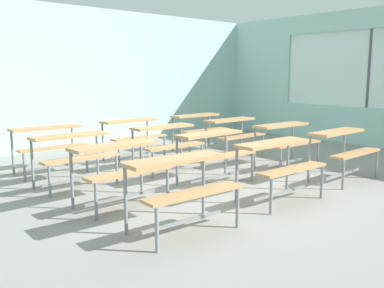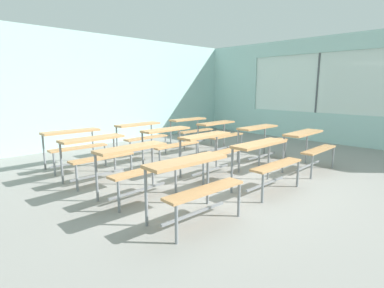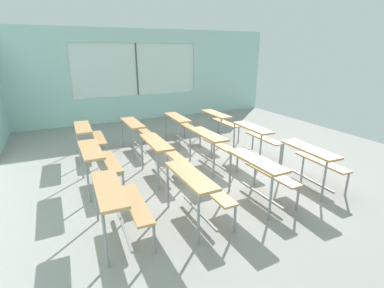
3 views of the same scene
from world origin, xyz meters
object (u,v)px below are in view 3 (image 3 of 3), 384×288
at_px(desk_bench_r1c0, 262,169).
at_px(desk_bench_r0c2, 219,119).
at_px(desk_bench_r0c0, 313,157).
at_px(desk_bench_r2c0, 198,184).
at_px(desk_bench_r3c2, 89,133).
at_px(desk_bench_r1c2, 181,123).
at_px(desk_bench_r3c0, 119,198).
at_px(desk_bench_r2c1, 162,149).
at_px(desk_bench_r2c2, 137,129).
at_px(desk_bench_r3c1, 98,157).
at_px(desk_bench_r1c1, 212,141).
at_px(desk_bench_r0c1, 256,134).

bearing_deg(desk_bench_r1c0, desk_bench_r0c2, -21.07).
distance_m(desk_bench_r0c0, desk_bench_r1c0, 1.15).
relative_size(desk_bench_r2c0, desk_bench_r3c2, 1.00).
bearing_deg(desk_bench_r1c2, desk_bench_r0c2, -91.82).
bearing_deg(desk_bench_r3c0, desk_bench_r2c1, -34.62).
height_order(desk_bench_r1c0, desk_bench_r2c0, same).
relative_size(desk_bench_r0c0, desk_bench_r3c0, 1.01).
bearing_deg(desk_bench_r2c2, desk_bench_r2c0, 178.64).
height_order(desk_bench_r0c0, desk_bench_r2c0, same).
relative_size(desk_bench_r3c0, desk_bench_r3c1, 1.01).
bearing_deg(desk_bench_r2c1, desk_bench_r0c2, -53.85).
distance_m(desk_bench_r2c2, desk_bench_r3c2, 1.09).
height_order(desk_bench_r1c1, desk_bench_r3c0, same).
relative_size(desk_bench_r0c0, desk_bench_r3c2, 1.01).
distance_m(desk_bench_r1c1, desk_bench_r1c2, 1.65).
relative_size(desk_bench_r1c1, desk_bench_r3c0, 1.00).
height_order(desk_bench_r1c0, desk_bench_r3c0, same).
xyz_separation_m(desk_bench_r2c1, desk_bench_r3c2, (1.69, 1.12, 0.00)).
relative_size(desk_bench_r1c1, desk_bench_r2c2, 1.00).
bearing_deg(desk_bench_r0c0, desk_bench_r1c2, 21.57).
relative_size(desk_bench_r0c2, desk_bench_r1c0, 0.99).
distance_m(desk_bench_r2c2, desk_bench_r3c1, 1.90).
height_order(desk_bench_r0c0, desk_bench_r2c2, same).
bearing_deg(desk_bench_r0c2, desk_bench_r1c2, 85.62).
bearing_deg(desk_bench_r2c1, desk_bench_r3c1, 85.79).
height_order(desk_bench_r1c2, desk_bench_r2c2, same).
bearing_deg(desk_bench_r0c1, desk_bench_r2c1, 92.39).
bearing_deg(desk_bench_r2c2, desk_bench_r0c2, -91.21).
bearing_deg(desk_bench_r1c0, desk_bench_r0c1, -36.97).
bearing_deg(desk_bench_r0c0, desk_bench_r0c1, 2.67).
bearing_deg(desk_bench_r3c0, desk_bench_r1c2, -33.44).
distance_m(desk_bench_r1c2, desk_bench_r3c2, 2.25).
xyz_separation_m(desk_bench_r0c1, desk_bench_r3c0, (-1.59, 3.36, 0.00)).
bearing_deg(desk_bench_r0c1, desk_bench_r0c2, 2.10).
xyz_separation_m(desk_bench_r1c1, desk_bench_r3c2, (1.66, 2.22, 0.00)).
relative_size(desk_bench_r1c0, desk_bench_r1c1, 1.00).
height_order(desk_bench_r0c2, desk_bench_r1c0, same).
relative_size(desk_bench_r0c0, desk_bench_r1c2, 1.01).
distance_m(desk_bench_r0c0, desk_bench_r3c1, 3.77).
relative_size(desk_bench_r0c1, desk_bench_r1c1, 0.99).
bearing_deg(desk_bench_r3c1, desk_bench_r1c0, -126.89).
bearing_deg(desk_bench_r0c0, desk_bench_r2c2, 38.21).
distance_m(desk_bench_r2c0, desk_bench_r3c2, 3.47).
distance_m(desk_bench_r1c2, desk_bench_r2c1, 2.03).
bearing_deg(desk_bench_r2c0, desk_bench_r3c2, 16.91).
bearing_deg(desk_bench_r3c0, desk_bench_r3c2, 1.63).
distance_m(desk_bench_r0c2, desk_bench_r3c2, 3.34).
xyz_separation_m(desk_bench_r0c0, desk_bench_r2c0, (-0.07, 2.30, 0.00)).
bearing_deg(desk_bench_r3c1, desk_bench_r0c1, -91.23).
xyz_separation_m(desk_bench_r2c0, desk_bench_r3c0, (0.08, 1.08, 0.00)).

